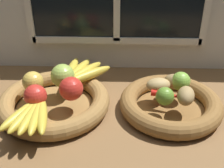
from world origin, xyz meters
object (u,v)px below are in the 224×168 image
(potato_oblong, at_px, (158,85))
(lime_near, at_px, (165,96))
(apple_green_back, at_px, (63,76))
(chili_pepper, at_px, (172,96))
(fruit_bowl_left, at_px, (54,102))
(potato_small, at_px, (186,96))
(fruit_bowl_right, at_px, (170,104))
(banana_bunch_front, at_px, (32,114))
(lime_far, at_px, (181,81))
(apple_golden_left, at_px, (33,82))
(potato_back, at_px, (177,82))
(apple_red_front, at_px, (35,96))
(banana_bunch_back, at_px, (80,73))
(apple_red_right, at_px, (71,89))

(potato_oblong, bearing_deg, lime_near, -81.35)
(apple_green_back, bearing_deg, chili_pepper, -10.32)
(fruit_bowl_left, distance_m, potato_small, 0.40)
(fruit_bowl_right, distance_m, potato_small, 0.07)
(banana_bunch_front, bearing_deg, lime_far, 21.05)
(fruit_bowl_left, relative_size, apple_green_back, 4.58)
(potato_oblong, bearing_deg, banana_bunch_front, -156.79)
(apple_golden_left, xyz_separation_m, chili_pepper, (0.43, -0.03, -0.02))
(fruit_bowl_left, height_order, potato_oblong, potato_oblong)
(apple_golden_left, bearing_deg, potato_back, 3.50)
(apple_red_front, bearing_deg, lime_near, 2.98)
(banana_bunch_back, relative_size, potato_oblong, 2.62)
(banana_bunch_back, bearing_deg, lime_far, -12.36)
(fruit_bowl_right, distance_m, apple_red_right, 0.31)
(fruit_bowl_left, bearing_deg, banana_bunch_front, -103.94)
(fruit_bowl_right, relative_size, chili_pepper, 2.52)
(apple_golden_left, relative_size, chili_pepper, 0.52)
(lime_near, bearing_deg, apple_green_back, 163.75)
(apple_golden_left, xyz_separation_m, banana_bunch_back, (0.13, 0.09, -0.02))
(banana_bunch_back, bearing_deg, apple_golden_left, -144.79)
(apple_red_front, distance_m, lime_far, 0.44)
(apple_golden_left, bearing_deg, apple_green_back, 18.95)
(apple_red_right, relative_size, lime_far, 1.20)
(apple_red_right, height_order, potato_oblong, apple_red_right)
(potato_oblong, bearing_deg, banana_bunch_back, 162.05)
(apple_golden_left, distance_m, banana_bunch_front, 0.15)
(apple_red_right, bearing_deg, lime_far, 11.07)
(apple_red_front, distance_m, lime_near, 0.37)
(potato_small, distance_m, lime_near, 0.06)
(banana_bunch_back, bearing_deg, potato_small, -24.08)
(fruit_bowl_left, distance_m, banana_bunch_front, 0.13)
(banana_bunch_front, bearing_deg, banana_bunch_back, 67.34)
(potato_small, bearing_deg, fruit_bowl_left, 175.09)
(apple_golden_left, relative_size, potato_oblong, 0.85)
(banana_bunch_back, bearing_deg, apple_green_back, -125.12)
(apple_red_right, distance_m, potato_oblong, 0.27)
(fruit_bowl_right, bearing_deg, chili_pepper, -92.45)
(apple_red_front, xyz_separation_m, lime_far, (0.43, 0.10, -0.00))
(apple_red_front, height_order, apple_golden_left, apple_red_front)
(apple_golden_left, height_order, potato_back, apple_golden_left)
(chili_pepper, bearing_deg, potato_back, 84.48)
(apple_red_front, height_order, apple_red_right, apple_red_right)
(lime_far, bearing_deg, fruit_bowl_right, -127.87)
(apple_golden_left, height_order, lime_near, apple_golden_left)
(apple_golden_left, bearing_deg, chili_pepper, -4.22)
(apple_red_front, relative_size, apple_golden_left, 1.02)
(banana_bunch_front, bearing_deg, chili_pepper, 15.69)
(potato_oblong, bearing_deg, potato_small, -41.42)
(apple_golden_left, height_order, chili_pepper, apple_golden_left)
(apple_green_back, height_order, banana_bunch_back, apple_green_back)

